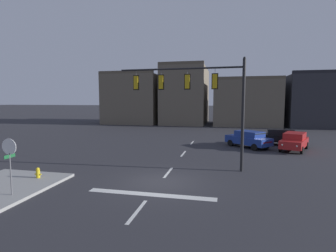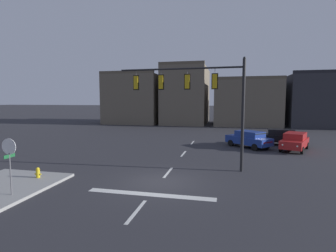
{
  "view_description": "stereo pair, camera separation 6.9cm",
  "coord_description": "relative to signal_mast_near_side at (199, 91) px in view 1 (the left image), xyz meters",
  "views": [
    {
      "loc": [
        3.51,
        -13.94,
        4.6
      ],
      "look_at": [
        -0.59,
        4.6,
        2.71
      ],
      "focal_mm": 28.11,
      "sensor_mm": 36.0,
      "label": 1
    },
    {
      "loc": [
        3.58,
        -13.93,
        4.6
      ],
      "look_at": [
        -0.59,
        4.6,
        2.71
      ],
      "focal_mm": 28.11,
      "sensor_mm": 36.0,
      "label": 2
    }
  ],
  "objects": [
    {
      "name": "car_lot_nearside",
      "position": [
        7.4,
        11.22,
        -4.29
      ],
      "size": [
        4.6,
        2.31,
        1.61
      ],
      "color": "black",
      "rests_on": "ground"
    },
    {
      "name": "lane_centreline",
      "position": [
        -1.72,
        -1.43,
        -5.15
      ],
      "size": [
        0.16,
        26.4,
        0.01
      ],
      "color": "silver",
      "rests_on": "ground"
    },
    {
      "name": "car_lot_farside",
      "position": [
        3.96,
        8.89,
        -4.29
      ],
      "size": [
        4.42,
        4.34,
        1.61
      ],
      "color": "navy",
      "rests_on": "ground"
    },
    {
      "name": "stop_bar_paint",
      "position": [
        -1.72,
        -5.43,
        -5.15
      ],
      "size": [
        6.4,
        0.5,
        0.01
      ],
      "primitive_type": "cube",
      "color": "silver",
      "rests_on": "ground"
    },
    {
      "name": "signal_mast_near_side",
      "position": [
        0.0,
        0.0,
        0.0
      ],
      "size": [
        8.34,
        0.54,
        7.27
      ],
      "color": "black",
      "rests_on": "ground"
    },
    {
      "name": "car_lot_middle",
      "position": [
        7.95,
        8.35,
        -4.29
      ],
      "size": [
        3.36,
        4.75,
        1.61
      ],
      "color": "#A81E1E",
      "rests_on": "ground"
    },
    {
      "name": "stop_sign",
      "position": [
        -7.97,
        -7.27,
        -3.0
      ],
      "size": [
        0.76,
        0.64,
        2.83
      ],
      "color": "#56565B",
      "rests_on": "ground"
    },
    {
      "name": "fire_hydrant",
      "position": [
        -8.67,
        -4.62,
        -4.82
      ],
      "size": [
        0.4,
        0.3,
        0.75
      ],
      "color": "gold",
      "rests_on": "ground"
    },
    {
      "name": "building_row",
      "position": [
        3.41,
        33.42,
        -0.79
      ],
      "size": [
        53.5,
        13.13,
        11.16
      ],
      "color": "#665B4C",
      "rests_on": "ground"
    },
    {
      "name": "ground_plane",
      "position": [
        -1.72,
        -3.43,
        -5.15
      ],
      "size": [
        400.0,
        400.0,
        0.0
      ],
      "primitive_type": "plane",
      "color": "#2B2B30"
    }
  ]
}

